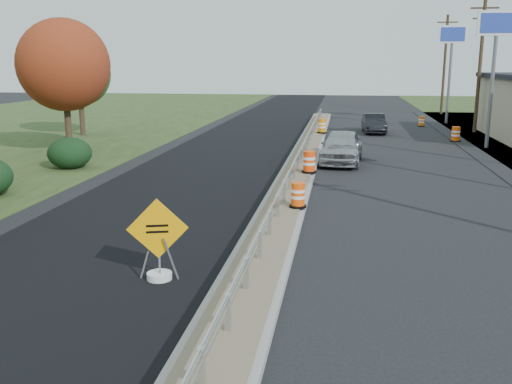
# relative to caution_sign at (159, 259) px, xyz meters

# --- Properties ---
(ground) EXTENTS (140.00, 140.00, 0.00)m
(ground) POSITION_rel_caution_sign_xyz_m (2.22, 7.24, -0.50)
(ground) COLOR black
(ground) RESTS_ON ground
(milled_overlay) EXTENTS (7.20, 120.00, 0.01)m
(milled_overlay) POSITION_rel_caution_sign_xyz_m (-2.18, 17.24, -0.50)
(milled_overlay) COLOR black
(milled_overlay) RESTS_ON ground
(median) EXTENTS (1.60, 55.00, 0.23)m
(median) POSITION_rel_caution_sign_xyz_m (2.22, 15.24, -0.39)
(median) COLOR gray
(median) RESTS_ON ground
(guardrail) EXTENTS (0.10, 46.15, 0.72)m
(guardrail) POSITION_rel_caution_sign_xyz_m (2.22, 16.24, 0.22)
(guardrail) COLOR silver
(guardrail) RESTS_ON median
(pylon_sign_mid) EXTENTS (2.20, 0.30, 7.90)m
(pylon_sign_mid) POSITION_rel_caution_sign_xyz_m (12.72, 23.24, 5.97)
(pylon_sign_mid) COLOR slate
(pylon_sign_mid) RESTS_ON ground
(pylon_sign_north) EXTENTS (2.20, 0.30, 7.90)m
(pylon_sign_north) POSITION_rel_caution_sign_xyz_m (12.72, 37.24, 5.97)
(pylon_sign_north) COLOR slate
(pylon_sign_north) RESTS_ON ground
(utility_pole_nmid) EXTENTS (1.90, 0.26, 9.40)m
(utility_pole_nmid) POSITION_rel_caution_sign_xyz_m (13.72, 31.24, 4.43)
(utility_pole_nmid) COLOR #473523
(utility_pole_nmid) RESTS_ON ground
(utility_pole_north) EXTENTS (1.90, 0.26, 9.40)m
(utility_pole_north) POSITION_rel_caution_sign_xyz_m (13.72, 46.24, 4.43)
(utility_pole_north) COLOR #473523
(utility_pole_north) RESTS_ON ground
(hedge_north) EXTENTS (2.09, 2.09, 1.52)m
(hedge_north) POSITION_rel_caution_sign_xyz_m (-8.78, 13.24, 0.26)
(hedge_north) COLOR black
(hedge_north) RESTS_ON ground
(tree_near_red) EXTENTS (4.95, 4.95, 7.35)m
(tree_near_red) POSITION_rel_caution_sign_xyz_m (-10.78, 17.24, 4.36)
(tree_near_red) COLOR #473523
(tree_near_red) RESTS_ON ground
(tree_near_back) EXTENTS (4.29, 4.29, 6.37)m
(tree_near_back) POSITION_rel_caution_sign_xyz_m (-13.78, 25.24, 3.71)
(tree_near_back) COLOR #473523
(tree_near_back) RESTS_ON ground
(caution_sign) EXTENTS (1.39, 0.60, 1.98)m
(caution_sign) POSITION_rel_caution_sign_xyz_m (0.00, 0.00, 0.00)
(caution_sign) COLOR white
(caution_sign) RESTS_ON ground
(barrel_median_near) EXTENTS (0.58, 0.58, 0.85)m
(barrel_median_near) POSITION_rel_caution_sign_xyz_m (2.77, 6.49, 0.13)
(barrel_median_near) COLOR black
(barrel_median_near) RESTS_ON median
(barrel_median_mid) EXTENTS (0.66, 0.66, 0.96)m
(barrel_median_mid) POSITION_rel_caution_sign_xyz_m (2.77, 12.73, 0.19)
(barrel_median_mid) COLOR black
(barrel_median_mid) RESTS_ON median
(barrel_median_far) EXTENTS (0.66, 0.66, 0.98)m
(barrel_median_far) POSITION_rel_caution_sign_xyz_m (2.77, 27.24, 0.19)
(barrel_median_far) COLOR black
(barrel_median_far) RESTS_ON median
(barrel_shoulder_mid) EXTENTS (0.66, 0.66, 0.96)m
(barrel_shoulder_mid) POSITION_rel_caution_sign_xyz_m (11.42, 25.92, -0.04)
(barrel_shoulder_mid) COLOR black
(barrel_shoulder_mid) RESTS_ON ground
(barrel_shoulder_far) EXTENTS (0.55, 0.55, 0.80)m
(barrel_shoulder_far) POSITION_rel_caution_sign_xyz_m (10.39, 34.72, -0.12)
(barrel_shoulder_far) COLOR black
(barrel_shoulder_far) RESTS_ON ground
(car_silver) EXTENTS (2.32, 5.03, 1.67)m
(car_silver) POSITION_rel_caution_sign_xyz_m (4.17, 16.79, 0.33)
(car_silver) COLOR #AAABAF
(car_silver) RESTS_ON ground
(car_dark_mid) EXTENTS (1.70, 4.21, 1.36)m
(car_dark_mid) POSITION_rel_caution_sign_xyz_m (6.42, 29.88, 0.18)
(car_dark_mid) COLOR black
(car_dark_mid) RESTS_ON ground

